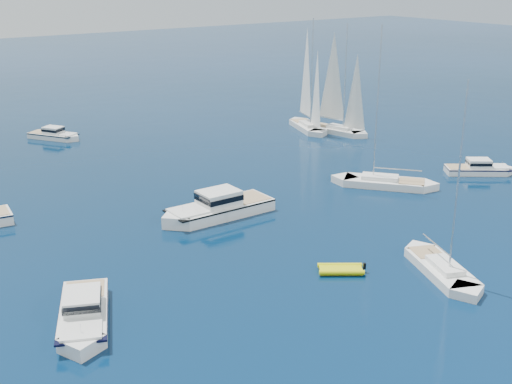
# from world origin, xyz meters

# --- Properties ---
(ground) EXTENTS (400.00, 400.00, 0.00)m
(ground) POSITION_xyz_m (0.00, 0.00, 0.00)
(ground) COLOR #08264F
(ground) RESTS_ON ground
(motor_cruiser_left) EXTENTS (6.87, 10.44, 2.64)m
(motor_cruiser_left) POSITION_xyz_m (-21.57, 14.35, 0.00)
(motor_cruiser_left) COLOR silver
(motor_cruiser_left) RESTS_ON ground
(motor_cruiser_centre) EXTENTS (12.03, 3.73, 3.15)m
(motor_cruiser_centre) POSITION_xyz_m (-4.11, 25.88, 0.00)
(motor_cruiser_centre) COLOR silver
(motor_cruiser_centre) RESTS_ON ground
(motor_cruiser_far_r) EXTENTS (8.09, 6.89, 2.15)m
(motor_cruiser_far_r) POSITION_xyz_m (26.96, 20.26, 0.00)
(motor_cruiser_far_r) COLOR white
(motor_cruiser_far_r) RESTS_ON ground
(motor_cruiser_horizon) EXTENTS (6.40, 8.07, 2.11)m
(motor_cruiser_horizon) POSITION_xyz_m (-6.30, 63.17, 0.00)
(motor_cruiser_horizon) COLOR silver
(motor_cruiser_horizon) RESTS_ON ground
(sailboat_fore) EXTENTS (6.56, 10.72, 15.40)m
(sailboat_fore) POSITION_xyz_m (3.22, 5.76, 0.00)
(sailboat_fore) COLOR white
(sailboat_fore) RESTS_ON ground
(sailboat_mid_r) EXTENTS (9.83, 11.03, 17.29)m
(sailboat_mid_r) POSITION_xyz_m (14.99, 23.22, 0.00)
(sailboat_mid_r) COLOR white
(sailboat_mid_r) RESTS_ON ground
(sailboat_sails_r) EXTENTS (5.07, 10.91, 15.52)m
(sailboat_sails_r) POSITION_xyz_m (26.78, 43.79, 0.00)
(sailboat_sails_r) COLOR silver
(sailboat_sails_r) RESTS_ON ground
(sailboat_sails_far) EXTENTS (6.11, 11.24, 16.02)m
(sailboat_sails_far) POSITION_xyz_m (24.82, 47.71, 0.00)
(sailboat_sails_far) COLOR silver
(sailboat_sails_far) RESTS_ON ground
(tender_yellow) EXTENTS (4.06, 3.67, 0.95)m
(tender_yellow) POSITION_xyz_m (-2.82, 10.36, 0.00)
(tender_yellow) COLOR #CED20C
(tender_yellow) RESTS_ON ground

